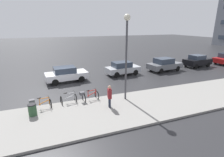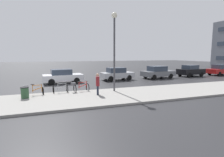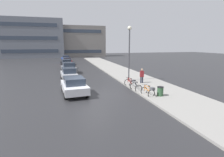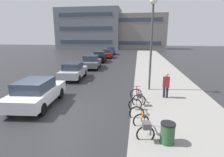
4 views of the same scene
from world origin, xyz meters
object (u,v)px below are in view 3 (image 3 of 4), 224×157
Objects in this scene: car_grey at (69,68)px; pedestrian at (142,75)px; car_red at (67,61)px; streetlamp at (129,44)px; bicycle_second at (136,87)px; car_black at (67,64)px; car_blue at (66,59)px; bicycle_nearest at (149,91)px; bicycle_third at (131,83)px; car_white at (74,86)px; trash_bin at (160,92)px; car_silver at (69,74)px.

pedestrian is at bearing -53.51° from car_grey.
streetlamp reaches higher than car_red.
pedestrian reaches higher than bicycle_second.
car_black is at bearing 116.00° from pedestrian.
car_blue is at bearing 89.86° from car_black.
car_grey is (-5.96, 14.44, 0.32)m from bicycle_nearest.
car_black is at bearing 92.11° from car_grey.
pedestrian is at bearing 32.13° from bicycle_third.
car_white is 7.28m from trash_bin.
car_white is at bearing -89.50° from car_blue.
car_red is at bearing 103.12° from bicycle_nearest.
car_blue reaches higher than trash_bin.
car_silver is at bearing 126.89° from trash_bin.
car_black is (-0.21, 5.59, 0.01)m from car_grey.
car_red reaches higher than bicycle_second.
bicycle_second reaches higher than trash_bin.
bicycle_second is at bearing 99.87° from bicycle_nearest.
car_blue is at bearing 105.62° from pedestrian.
car_blue reaches higher than car_white.
car_blue reaches higher than bicycle_third.
bicycle_third reaches higher than bicycle_second.
bicycle_third is 28.75m from car_blue.
car_blue is at bearing 101.83° from bicycle_third.
car_silver is (-5.87, 5.41, 0.29)m from bicycle_third.
car_red is (0.03, 11.02, -0.01)m from car_grey.
trash_bin is at bearing -71.17° from car_black.
bicycle_nearest is 0.22× the size of streetlamp.
car_blue is (0.03, 11.49, -0.01)m from car_black.
bicycle_nearest is 10.72m from car_silver.
streetlamp is at bearing 84.91° from bicycle_nearest.
car_red is 0.71× the size of streetlamp.
bicycle_nearest is 15.62m from car_grey.
streetlamp is (6.68, -25.48, 3.47)m from car_blue.
bicycle_nearest is 0.91m from trash_bin.
car_black is at bearing 115.62° from streetlamp.
bicycle_third is at bearing -75.55° from car_red.
bicycle_nearest is 1.94m from bicycle_second.
car_white is 29.10m from car_blue.
bicycle_third is 2.04m from pedestrian.
car_grey is 5.59m from car_black.
bicycle_second is (-0.33, 1.91, -0.09)m from bicycle_nearest.
pedestrian reaches higher than bicycle_third.
car_blue is 2.44× the size of pedestrian.
car_black is (-5.92, 16.64, 0.32)m from bicycle_third.
bicycle_second is 0.26× the size of car_grey.
pedestrian is (7.32, 2.02, 0.19)m from car_white.
bicycle_nearest is 0.82× the size of pedestrian.
trash_bin is (6.69, -2.85, -0.32)m from car_white.
car_black reaches higher than car_red.
streetlamp reaches higher than pedestrian.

